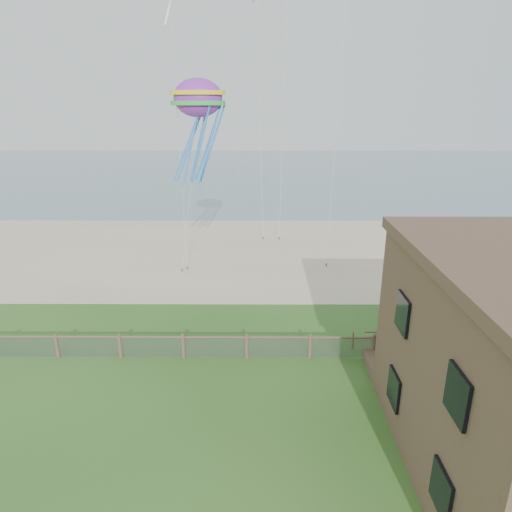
# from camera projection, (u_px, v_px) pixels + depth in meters

# --- Properties ---
(ground) EXTENTS (160.00, 160.00, 0.00)m
(ground) POSITION_uv_depth(u_px,v_px,m) (242.00, 449.00, 16.07)
(ground) COLOR #2A4F1B
(ground) RESTS_ON ground
(sand_beach) EXTENTS (72.00, 20.00, 0.02)m
(sand_beach) POSITION_uv_depth(u_px,v_px,m) (252.00, 252.00, 36.88)
(sand_beach) COLOR tan
(sand_beach) RESTS_ON ground
(ocean) EXTENTS (160.00, 68.00, 0.02)m
(ocean) POSITION_uv_depth(u_px,v_px,m) (256.00, 171.00, 78.49)
(ocean) COLOR slate
(ocean) RESTS_ON ground
(chainlink_fence) EXTENTS (36.20, 0.20, 1.25)m
(chainlink_fence) POSITION_uv_depth(u_px,v_px,m) (247.00, 348.00, 21.57)
(chainlink_fence) COLOR #4B382A
(chainlink_fence) RESTS_ON ground
(picnic_table) EXTENTS (2.03, 1.79, 0.71)m
(picnic_table) POSITION_uv_depth(u_px,v_px,m) (417.00, 363.00, 20.64)
(picnic_table) COLOR brown
(picnic_table) RESTS_ON ground
(octopus_kite) EXTENTS (3.47, 2.70, 6.51)m
(octopus_kite) POSITION_uv_depth(u_px,v_px,m) (199.00, 128.00, 26.51)
(octopus_kite) COLOR #F72768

